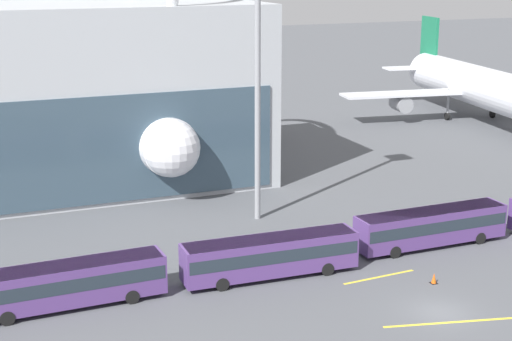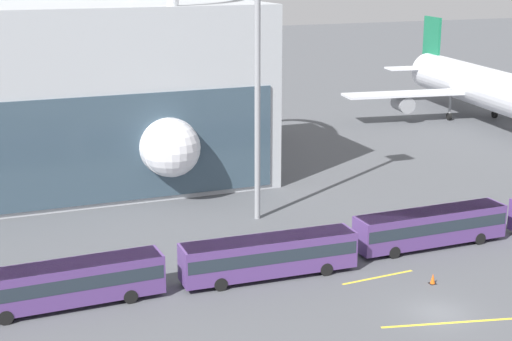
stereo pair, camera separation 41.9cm
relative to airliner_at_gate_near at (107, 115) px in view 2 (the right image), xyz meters
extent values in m
plane|color=#515459|center=(12.25, -49.58, -5.44)|extent=(440.00, 440.00, 0.00)
cylinder|color=white|center=(0.13, -1.04, 0.06)|extent=(10.21, 36.64, 5.73)
sphere|color=white|center=(2.39, -19.00, 0.06)|extent=(5.62, 5.62, 5.62)
cone|color=white|center=(-2.13, 16.92, 0.06)|extent=(6.40, 8.57, 5.45)
cube|color=white|center=(-0.14, 1.15, -0.94)|extent=(45.56, 9.83, 0.35)
cylinder|color=gray|center=(12.46, 2.74, -2.53)|extent=(3.08, 3.66, 2.68)
cube|color=red|center=(-2.02, 16.05, 4.89)|extent=(1.09, 5.55, 7.93)
cube|color=white|center=(-2.02, 16.05, 0.64)|extent=(15.19, 5.04, 0.28)
cylinder|color=gray|center=(1.65, -13.09, -2.70)|extent=(0.36, 0.36, 4.38)
cylinder|color=black|center=(1.65, -13.09, -4.89)|extent=(0.58, 1.15, 1.10)
cylinder|color=gray|center=(3.55, 1.62, -2.70)|extent=(0.36, 0.36, 4.38)
cylinder|color=black|center=(3.55, 1.62, -4.89)|extent=(0.58, 1.15, 1.10)
cylinder|color=gray|center=(-3.84, 0.69, -2.70)|extent=(0.36, 0.36, 4.38)
cylinder|color=black|center=(-3.84, 0.69, -4.89)|extent=(0.58, 1.15, 1.10)
cylinder|color=silver|center=(54.93, 2.49, -0.22)|extent=(10.60, 35.90, 5.73)
cone|color=silver|center=(57.39, 20.04, -0.22)|extent=(6.47, 8.46, 5.44)
cube|color=silver|center=(55.23, 4.63, -1.22)|extent=(40.27, 9.64, 0.35)
cylinder|color=gray|center=(44.11, 6.19, -2.65)|extent=(2.82, 3.86, 2.34)
cube|color=#19724C|center=(57.27, 19.19, 4.60)|extent=(1.17, 5.55, 7.93)
cube|color=silver|center=(57.27, 19.19, 0.35)|extent=(15.19, 5.24, 0.28)
cylinder|color=gray|center=(58.91, 4.11, -2.84)|extent=(0.36, 0.36, 4.10)
cylinder|color=black|center=(58.91, 4.11, -4.89)|extent=(0.60, 1.15, 1.10)
cylinder|color=gray|center=(51.54, 5.15, -2.84)|extent=(0.36, 0.36, 4.10)
cylinder|color=black|center=(51.54, 5.15, -4.89)|extent=(0.60, 1.15, 1.10)
cube|color=#56387A|center=(-10.91, -39.31, -3.70)|extent=(13.49, 2.89, 2.74)
cube|color=#232D38|center=(-10.91, -39.31, -3.42)|extent=(13.22, 2.91, 0.96)
cube|color=silver|center=(-10.91, -39.31, -2.39)|extent=(13.08, 2.80, 0.12)
cylinder|color=black|center=(-6.78, -38.04, -4.94)|extent=(1.01, 0.33, 1.00)
cylinder|color=black|center=(-6.72, -40.34, -4.94)|extent=(1.01, 0.33, 1.00)
cylinder|color=black|center=(-15.10, -38.28, -4.94)|extent=(1.01, 0.33, 1.00)
cylinder|color=black|center=(-15.03, -40.58, -4.94)|extent=(1.01, 0.33, 1.00)
cube|color=#56387A|center=(3.98, -39.64, -3.70)|extent=(13.50, 2.96, 2.74)
cube|color=#232D38|center=(3.98, -39.64, -3.42)|extent=(13.23, 2.98, 0.96)
cube|color=silver|center=(3.98, -39.64, -2.39)|extent=(13.09, 2.87, 0.12)
cylinder|color=black|center=(8.18, -38.63, -4.94)|extent=(1.01, 0.33, 1.00)
cylinder|color=black|center=(8.10, -40.94, -4.94)|extent=(1.01, 0.33, 1.00)
cylinder|color=black|center=(-0.14, -38.35, -4.94)|extent=(1.01, 0.33, 1.00)
cylinder|color=black|center=(-0.22, -40.65, -4.94)|extent=(1.01, 0.33, 1.00)
cube|color=#56387A|center=(18.87, -38.58, -3.70)|extent=(13.45, 2.65, 2.74)
cube|color=#232D38|center=(18.87, -38.58, -3.42)|extent=(13.18, 2.68, 0.96)
cube|color=silver|center=(18.87, -38.58, -2.39)|extent=(13.04, 2.57, 0.12)
cylinder|color=black|center=(23.02, -37.38, -4.94)|extent=(1.00, 0.31, 1.00)
cylinder|color=black|center=(23.04, -39.69, -4.94)|extent=(1.00, 0.31, 1.00)
cylinder|color=black|center=(14.69, -37.48, -4.94)|extent=(1.00, 0.31, 1.00)
cylinder|color=black|center=(14.72, -39.78, -4.94)|extent=(1.00, 0.31, 1.00)
cylinder|color=gray|center=(8.29, -26.51, 7.60)|extent=(0.52, 0.52, 26.09)
cube|color=yellow|center=(11.56, -42.71, -5.44)|extent=(6.22, 0.65, 0.01)
cube|color=yellow|center=(1.41, -37.74, -5.44)|extent=(6.26, 1.25, 0.01)
cube|color=yellow|center=(12.22, -51.14, -5.44)|extent=(9.46, 2.47, 0.01)
cube|color=black|center=(14.69, -45.22, -5.43)|extent=(0.51, 0.51, 0.02)
cone|color=#EA5914|center=(14.69, -45.22, -5.04)|extent=(0.37, 0.37, 0.76)
camera|label=1|loc=(-17.54, -89.89, 17.64)|focal=55.00mm
camera|label=2|loc=(-17.15, -90.05, 17.64)|focal=55.00mm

